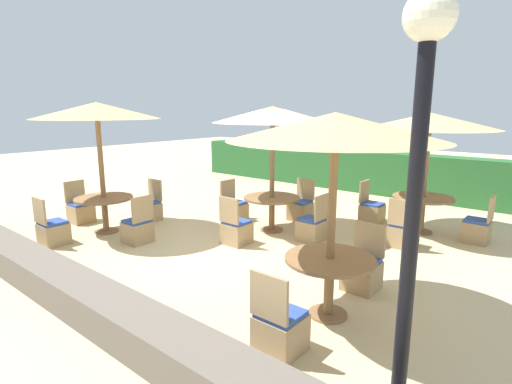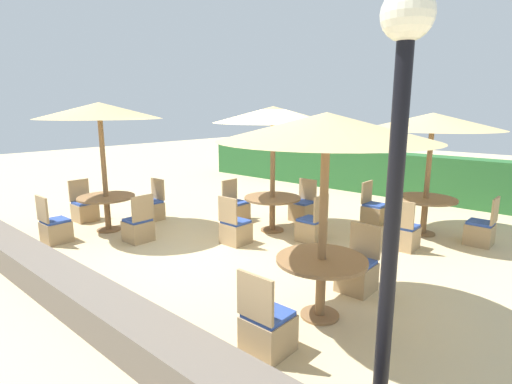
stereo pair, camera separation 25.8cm
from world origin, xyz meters
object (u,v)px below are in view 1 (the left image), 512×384
object	(u,v)px
parasol_front_left	(97,111)
patio_chair_front_right_north	(362,271)
lamp_post	(420,133)
round_table_back_right	(423,203)
round_table_center	(272,203)
patio_chair_center_east	(312,227)
round_table_front_right	(330,270)
patio_chair_center_north	(301,209)
patio_chair_front_left_north	(149,209)
patio_chair_center_west	(234,210)
patio_chair_front_right_south	(280,329)
patio_chair_front_left_east	(138,229)
parasol_back_right	(430,122)
parasol_center	(273,115)
patio_chair_back_right_south	(403,233)
round_table_front_left	(104,204)
patio_chair_center_south	(236,230)
patio_chair_back_right_west	(371,211)
patio_chair_front_left_south	(53,231)
patio_chair_front_left_west	(81,211)
parasol_front_right	(335,128)

from	to	relation	value
parasol_front_left	patio_chair_front_right_north	world-z (taller)	parasol_front_left
lamp_post	round_table_back_right	world-z (taller)	lamp_post
round_table_center	patio_chair_center_east	xyz separation A→B (m)	(1.00, -0.02, -0.32)
round_table_front_right	round_table_back_right	bearing A→B (deg)	92.66
round_table_back_right	patio_chair_center_north	world-z (taller)	patio_chair_center_north
patio_chair_front_left_north	patio_chair_center_east	size ratio (longest dim) A/B	1.00
lamp_post	patio_chair_front_left_north	xyz separation A→B (m)	(-6.55, 2.30, -2.09)
patio_chair_center_west	patio_chair_center_north	bearing A→B (deg)	132.83
patio_chair_front_right_south	round_table_center	xyz separation A→B (m)	(-2.63, 3.34, 0.32)
patio_chair_front_left_east	patio_chair_front_right_north	world-z (taller)	same
parasol_back_right	parasol_center	size ratio (longest dim) A/B	1.01
patio_chair_back_right_south	parasol_front_left	world-z (taller)	parasol_front_left
round_table_front_left	patio_chair_front_right_north	world-z (taller)	patio_chair_front_right_north
lamp_post	patio_chair_front_left_east	size ratio (longest dim) A/B	3.57
patio_chair_front_right_south	patio_chair_center_east	distance (m)	3.70
patio_chair_front_left_north	patio_chair_center_south	bearing A→B (deg)	-178.23
round_table_front_right	patio_chair_center_west	distance (m)	4.47
patio_chair_back_right_west	patio_chair_center_west	xyz separation A→B (m)	(-2.46, -1.86, 0.00)
patio_chair_front_left_north	round_table_center	distance (m)	2.88
patio_chair_front_right_south	patio_chair_center_north	world-z (taller)	same
round_table_back_right	patio_chair_front_right_south	size ratio (longest dim) A/B	1.28
round_table_front_left	patio_chair_center_north	world-z (taller)	patio_chair_center_north
patio_chair_front_left_south	patio_chair_center_south	xyz separation A→B (m)	(2.64, 2.22, 0.00)
parasol_front_left	patio_chair_front_left_north	xyz separation A→B (m)	(-0.02, 1.09, -2.20)
patio_chair_center_east	round_table_back_right	bearing A→B (deg)	-38.08
patio_chair_front_left_west	patio_chair_front_right_north	xyz separation A→B (m)	(6.35, 0.85, 0.00)
parasol_center	parasol_front_left	bearing A→B (deg)	-138.96
patio_chair_front_left_east	patio_chair_center_north	world-z (taller)	same
patio_chair_front_left_east	round_table_front_right	xyz separation A→B (m)	(4.17, -0.12, 0.34)
round_table_front_left	round_table_front_right	size ratio (longest dim) A/B	1.04
lamp_post	parasol_front_right	distance (m)	1.70
patio_chair_back_right_south	patio_chair_center_east	xyz separation A→B (m)	(-1.49, -0.75, 0.00)
parasol_center	patio_chair_center_west	distance (m)	2.39
round_table_center	patio_chair_center_south	world-z (taller)	patio_chair_center_south
round_table_front_left	parasol_front_right	xyz separation A→B (m)	(5.26, -0.08, 1.72)
patio_chair_front_left_south	patio_chair_front_right_north	distance (m)	5.65
round_table_front_right	lamp_post	bearing A→B (deg)	-41.35
lamp_post	patio_chair_center_north	world-z (taller)	lamp_post
patio_chair_back_right_west	patio_chair_center_east	xyz separation A→B (m)	(-0.36, -1.93, 0.00)
parasol_front_left	round_table_front_left	xyz separation A→B (m)	(0.00, -0.00, -1.87)
patio_chair_center_west	round_table_front_left	bearing A→B (deg)	-32.94
patio_chair_front_left_north	patio_chair_front_right_north	size ratio (longest dim) A/B	1.00
patio_chair_front_left_west	patio_chair_center_west	distance (m)	3.45
patio_chair_front_left_east	parasol_center	size ratio (longest dim) A/B	0.36
lamp_post	patio_chair_back_right_west	size ratio (longest dim) A/B	3.57
patio_chair_center_north	parasol_front_left	bearing A→B (deg)	51.99
patio_chair_back_right_south	patio_chair_front_left_west	world-z (taller)	same
lamp_post	patio_chair_center_south	world-z (taller)	lamp_post
lamp_post	patio_chair_center_south	xyz separation A→B (m)	(-3.95, 2.38, -2.09)
patio_chair_center_north	round_table_front_left	bearing A→B (deg)	51.99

